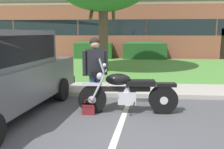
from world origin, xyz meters
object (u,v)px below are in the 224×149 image
at_px(motorcycle, 131,92).
at_px(brick_building, 143,30).
at_px(handbag, 89,108).
at_px(hedge_center_left, 145,50).
at_px(hedge_left, 94,50).
at_px(rider_person, 95,69).

bearing_deg(motorcycle, brick_building, 87.11).
bearing_deg(brick_building, handbag, -96.00).
bearing_deg(hedge_center_left, brick_building, 89.45).
distance_m(handbag, brick_building, 17.31).
bearing_deg(motorcycle, hedge_left, 103.46).
bearing_deg(handbag, rider_person, 64.17).
xyz_separation_m(hedge_left, hedge_center_left, (3.51, 0.00, 0.00)).
height_order(hedge_left, brick_building, brick_building).
height_order(handbag, hedge_center_left, hedge_center_left).
distance_m(rider_person, hedge_center_left, 11.37).
bearing_deg(motorcycle, rider_person, 175.97).
bearing_deg(hedge_center_left, hedge_left, 180.00).
xyz_separation_m(hedge_left, brick_building, (3.56, 5.62, 1.43)).
relative_size(handbag, hedge_left, 0.14).
bearing_deg(handbag, motorcycle, 11.27).
xyz_separation_m(motorcycle, brick_building, (0.86, 16.92, 1.59)).
xyz_separation_m(rider_person, brick_building, (1.68, 16.87, 1.09)).
height_order(rider_person, brick_building, brick_building).
height_order(motorcycle, handbag, motorcycle).
distance_m(rider_person, hedge_left, 11.41).
height_order(motorcycle, rider_person, rider_person).
relative_size(motorcycle, brick_building, 0.08).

